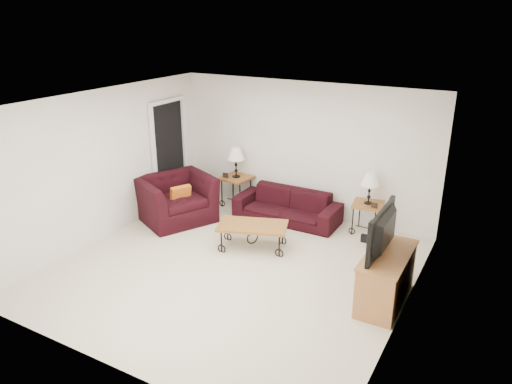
# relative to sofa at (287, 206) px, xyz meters

# --- Properties ---
(ground) EXTENTS (5.00, 5.00, 0.00)m
(ground) POSITION_rel_sofa_xyz_m (0.08, -2.02, -0.28)
(ground) COLOR beige
(ground) RESTS_ON ground
(wall_back) EXTENTS (5.00, 0.02, 2.50)m
(wall_back) POSITION_rel_sofa_xyz_m (0.08, 0.48, 0.97)
(wall_back) COLOR white
(wall_back) RESTS_ON ground
(wall_front) EXTENTS (5.00, 0.02, 2.50)m
(wall_front) POSITION_rel_sofa_xyz_m (0.08, -4.52, 0.97)
(wall_front) COLOR white
(wall_front) RESTS_ON ground
(wall_left) EXTENTS (0.02, 5.00, 2.50)m
(wall_left) POSITION_rel_sofa_xyz_m (-2.42, -2.02, 0.97)
(wall_left) COLOR white
(wall_left) RESTS_ON ground
(wall_right) EXTENTS (0.02, 5.00, 2.50)m
(wall_right) POSITION_rel_sofa_xyz_m (2.58, -2.02, 0.97)
(wall_right) COLOR white
(wall_right) RESTS_ON ground
(ceiling) EXTENTS (5.00, 5.00, 0.00)m
(ceiling) POSITION_rel_sofa_xyz_m (0.08, -2.02, 2.22)
(ceiling) COLOR white
(ceiling) RESTS_ON wall_back
(doorway) EXTENTS (0.08, 0.94, 2.04)m
(doorway) POSITION_rel_sofa_xyz_m (-2.39, -0.37, 0.74)
(doorway) COLOR black
(doorway) RESTS_ON ground
(sofa) EXTENTS (1.94, 0.76, 0.57)m
(sofa) POSITION_rel_sofa_xyz_m (0.00, 0.00, 0.00)
(sofa) COLOR black
(sofa) RESTS_ON ground
(side_table_left) EXTENTS (0.61, 0.61, 0.60)m
(side_table_left) POSITION_rel_sofa_xyz_m (-1.20, 0.18, 0.02)
(side_table_left) COLOR #9A6527
(side_table_left) RESTS_ON ground
(side_table_right) EXTENTS (0.58, 0.58, 0.55)m
(side_table_right) POSITION_rel_sofa_xyz_m (1.45, 0.18, -0.01)
(side_table_right) COLOR #9A6527
(side_table_right) RESTS_ON ground
(lamp_left) EXTENTS (0.38, 0.38, 0.60)m
(lamp_left) POSITION_rel_sofa_xyz_m (-1.20, 0.18, 0.61)
(lamp_left) COLOR black
(lamp_left) RESTS_ON side_table_left
(lamp_right) EXTENTS (0.36, 0.36, 0.55)m
(lamp_right) POSITION_rel_sofa_xyz_m (1.45, 0.18, 0.54)
(lamp_right) COLOR black
(lamp_right) RESTS_ON side_table_right
(photo_frame_left) EXTENTS (0.12, 0.02, 0.10)m
(photo_frame_left) POSITION_rel_sofa_xyz_m (-1.35, 0.03, 0.36)
(photo_frame_left) COLOR black
(photo_frame_left) RESTS_ON side_table_left
(photo_frame_right) EXTENTS (0.11, 0.02, 0.09)m
(photo_frame_right) POSITION_rel_sofa_xyz_m (1.60, 0.03, 0.31)
(photo_frame_right) COLOR black
(photo_frame_right) RESTS_ON side_table_right
(coffee_table) EXTENTS (1.25, 0.94, 0.42)m
(coffee_table) POSITION_rel_sofa_xyz_m (0.00, -1.30, -0.08)
(coffee_table) COLOR #9A6527
(coffee_table) RESTS_ON ground
(armchair) EXTENTS (1.56, 1.63, 0.83)m
(armchair) POSITION_rel_sofa_xyz_m (-1.79, -0.98, 0.13)
(armchair) COLOR black
(armchair) RESTS_ON ground
(throw_pillow) EXTENTS (0.26, 0.38, 0.37)m
(throw_pillow) POSITION_rel_sofa_xyz_m (-1.64, -1.03, 0.24)
(throw_pillow) COLOR orange
(throw_pillow) RESTS_ON armchair
(tv_stand) EXTENTS (0.49, 1.18, 0.71)m
(tv_stand) POSITION_rel_sofa_xyz_m (2.31, -1.80, 0.07)
(tv_stand) COLOR #B37942
(tv_stand) RESTS_ON ground
(television) EXTENTS (0.14, 1.06, 0.61)m
(television) POSITION_rel_sofa_xyz_m (2.29, -1.80, 0.73)
(television) COLOR black
(television) RESTS_ON tv_stand
(backpack) EXTENTS (0.40, 0.35, 0.43)m
(backpack) POSITION_rel_sofa_xyz_m (1.65, -0.30, -0.07)
(backpack) COLOR black
(backpack) RESTS_ON ground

